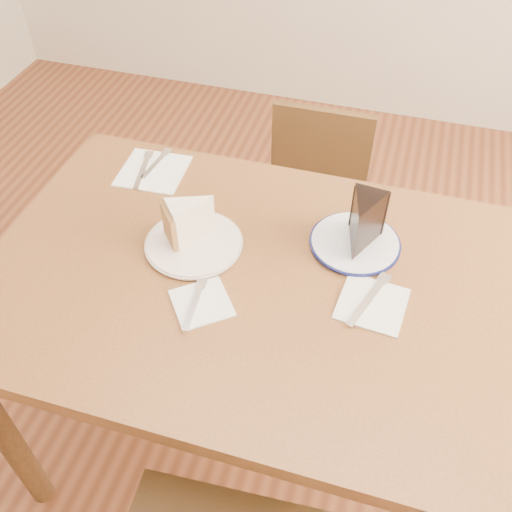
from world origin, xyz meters
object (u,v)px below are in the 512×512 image
(table, at_px, (254,305))
(chocolate_cake, at_px, (362,226))
(chair_far, at_px, (309,218))
(plate_cream, at_px, (194,244))
(plate_navy, at_px, (355,243))
(carrot_cake, at_px, (193,220))

(table, relative_size, chocolate_cake, 10.49)
(chair_far, height_order, plate_cream, plate_cream)
(plate_navy, relative_size, chocolate_cake, 1.74)
(plate_navy, bearing_deg, chocolate_cake, -45.10)
(carrot_cake, bearing_deg, chocolate_cake, 60.76)
(plate_cream, bearing_deg, chair_far, 71.93)
(chair_far, relative_size, plate_cream, 3.52)
(table, bearing_deg, plate_navy, 39.47)
(plate_navy, distance_m, carrot_cake, 0.37)
(plate_cream, height_order, plate_navy, same)
(table, xyz_separation_m, plate_navy, (0.19, 0.16, 0.10))
(table, relative_size, chair_far, 1.58)
(chocolate_cake, bearing_deg, plate_cream, 21.69)
(chair_far, bearing_deg, plate_cream, 71.79)
(carrot_cake, bearing_deg, table, 24.52)
(table, distance_m, plate_cream, 0.20)
(table, height_order, chair_far, chair_far)
(plate_navy, bearing_deg, plate_cream, -163.14)
(chair_far, bearing_deg, chocolate_cake, 113.78)
(chair_far, distance_m, plate_navy, 0.57)
(plate_cream, xyz_separation_m, plate_navy, (0.35, 0.11, 0.00))
(chair_far, distance_m, chocolate_cake, 0.62)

